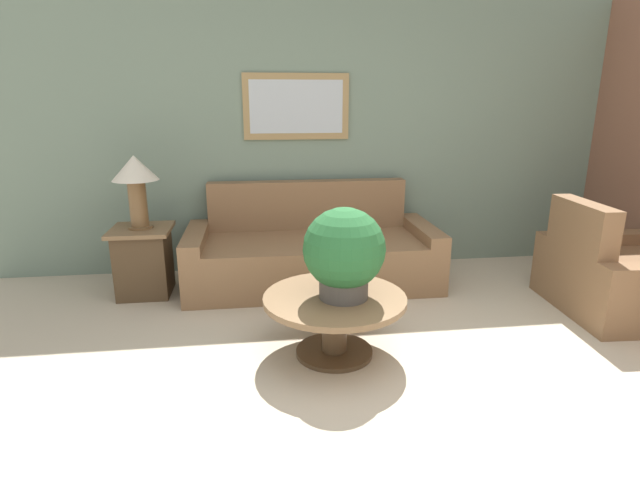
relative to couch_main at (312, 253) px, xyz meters
The scene contains 8 objects.
ground_plane 2.46m from the couch_main, 77.84° to the right, with size 20.00×20.00×0.00m, color #BCAD93.
wall_back 1.25m from the couch_main, 45.67° to the left, with size 6.99×0.09×2.60m.
couch_main is the anchor object (origin of this frame).
armchair 2.57m from the couch_main, 21.95° to the right, with size 1.03×1.11×0.91m.
coffee_table 1.39m from the couch_main, 90.21° to the right, with size 0.95×0.95×0.42m.
side_table 1.49m from the couch_main, behind, with size 0.51×0.51×0.60m.
table_lamp 1.67m from the couch_main, behind, with size 0.38×0.38×0.62m.
potted_plant_on_table 1.49m from the couch_main, 88.06° to the right, with size 0.53×0.53×0.60m.
Camera 1 is at (-1.01, -2.02, 1.68)m, focal length 28.00 mm.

